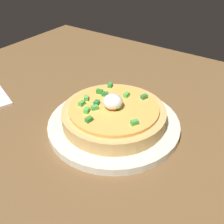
{
  "coord_description": "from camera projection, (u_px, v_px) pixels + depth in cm",
  "views": [
    {
      "loc": [
        23.78,
        -38.14,
        35.35
      ],
      "look_at": [
        -0.43,
        -3.22,
        5.78
      ],
      "focal_mm": 43.21,
      "sensor_mm": 36.0,
      "label": 1
    }
  ],
  "objects": [
    {
      "name": "dining_table",
      "position": [
        122.0,
        124.0,
        0.56
      ],
      "size": [
        107.4,
        81.57,
        2.3
      ],
      "primitive_type": "cube",
      "color": "brown",
      "rests_on": "ground"
    },
    {
      "name": "plate",
      "position": [
        112.0,
        123.0,
        0.53
      ],
      "size": [
        25.69,
        25.69,
        1.48
      ],
      "primitive_type": "cylinder",
      "color": "silver",
      "rests_on": "dining_table"
    },
    {
      "name": "pizza",
      "position": [
        112.0,
        113.0,
        0.52
      ],
      "size": [
        19.97,
        19.97,
        6.09
      ],
      "color": "tan",
      "rests_on": "plate"
    }
  ]
}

